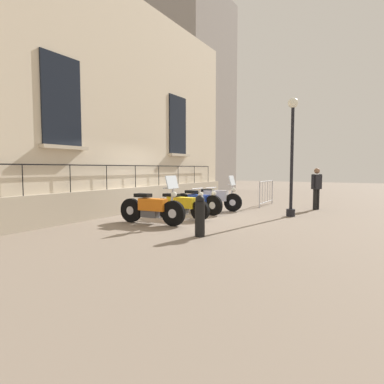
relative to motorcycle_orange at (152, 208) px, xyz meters
name	(u,v)px	position (x,y,z in m)	size (l,w,h in m)	color
ground_plane	(181,216)	(-0.17, 1.78, -0.46)	(60.00, 60.00, 0.00)	gray
building_facade	(126,108)	(-2.51, 1.78, 3.25)	(0.82, 13.38, 7.67)	beige
motorcycle_orange	(152,208)	(0.00, 0.00, 0.00)	(2.11, 0.66, 1.37)	black
motorcycle_yellow	(180,206)	(0.13, 1.26, -0.06)	(2.07, 0.61, 0.97)	black
motorcycle_blue	(198,202)	(0.09, 2.44, -0.04)	(1.99, 0.64, 0.94)	black
motorcycle_silver	(215,198)	(0.21, 3.53, 0.00)	(2.06, 0.65, 1.30)	black
lamppost	(292,151)	(2.98, 3.45, 1.67)	(0.32, 0.32, 3.79)	black
crowd_barrier	(266,192)	(1.34, 6.05, 0.11)	(0.08, 1.86, 1.05)	#B7B7BF
bollard	(200,216)	(1.94, -0.76, 0.02)	(0.23, 0.23, 0.95)	black
pedestrian_standing	(317,186)	(3.39, 5.72, 0.42)	(0.35, 0.49, 1.57)	black
distant_building	(190,95)	(-6.03, 12.21, 6.13)	(4.35, 6.06, 13.17)	gray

